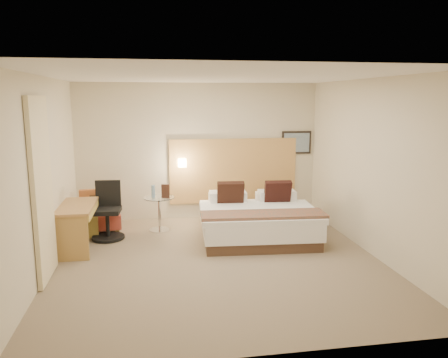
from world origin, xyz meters
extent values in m
cube|color=#796851|center=(0.00, 0.00, -0.01)|extent=(4.80, 5.00, 0.02)
cube|color=white|center=(0.00, 0.00, 2.71)|extent=(4.80, 5.00, 0.02)
cube|color=beige|center=(0.00, 2.51, 1.35)|extent=(4.80, 0.02, 2.70)
cube|color=beige|center=(0.00, -2.51, 1.35)|extent=(4.80, 0.02, 2.70)
cube|color=beige|center=(-2.41, 0.00, 1.35)|extent=(0.02, 5.00, 2.70)
cube|color=beige|center=(2.41, 0.00, 1.35)|extent=(0.02, 5.00, 2.70)
cube|color=tan|center=(0.70, 2.47, 0.95)|extent=(2.60, 0.04, 1.30)
cube|color=black|center=(2.02, 2.48, 1.50)|extent=(0.62, 0.03, 0.47)
cube|color=slate|center=(2.02, 2.46, 1.50)|extent=(0.54, 0.01, 0.39)
cylinder|color=white|center=(-0.35, 2.42, 1.15)|extent=(0.02, 0.12, 0.02)
cube|color=#FFEDC6|center=(-0.35, 2.36, 1.15)|extent=(0.15, 0.15, 0.15)
cube|color=beige|center=(-2.36, -0.25, 1.22)|extent=(0.06, 0.90, 2.42)
cylinder|color=#92C0E2|center=(-0.93, 1.70, 0.74)|extent=(0.07, 0.07, 0.23)
cube|color=#3A2118|center=(-0.71, 1.62, 0.75)|extent=(0.15, 0.07, 0.25)
cube|color=#483124|center=(0.84, 1.04, 0.09)|extent=(1.97, 1.97, 0.17)
cube|color=white|center=(0.84, 1.04, 0.31)|extent=(2.03, 2.03, 0.28)
cube|color=white|center=(0.82, 0.77, 0.50)|extent=(2.05, 1.50, 0.09)
cube|color=silver|center=(0.43, 1.77, 0.54)|extent=(0.69, 0.41, 0.17)
cube|color=white|center=(1.34, 1.71, 0.54)|extent=(0.69, 0.41, 0.17)
cube|color=white|center=(0.42, 1.53, 0.64)|extent=(0.69, 0.41, 0.17)
cube|color=white|center=(1.32, 1.46, 0.64)|extent=(0.69, 0.41, 0.17)
cube|color=black|center=(0.43, 1.33, 0.71)|extent=(0.49, 0.29, 0.49)
cube|color=black|center=(1.28, 1.27, 0.71)|extent=(0.49, 0.29, 0.49)
cube|color=#C64B28|center=(0.79, 0.39, 0.57)|extent=(2.03, 0.66, 0.05)
cube|color=tan|center=(-2.14, 1.52, 0.04)|extent=(0.08, 0.08, 0.09)
cube|color=#9C7E49|center=(-1.58, 1.60, 0.04)|extent=(0.08, 0.08, 0.09)
cube|color=#B37354|center=(-2.21, 2.00, 0.04)|extent=(0.08, 0.08, 0.09)
cube|color=tan|center=(-1.65, 2.08, 0.04)|extent=(0.08, 0.08, 0.09)
cube|color=#B03D2F|center=(-1.89, 1.80, 0.22)|extent=(0.78, 0.71, 0.26)
cube|color=#AF5F2F|center=(-1.93, 2.05, 0.54)|extent=(0.71, 0.20, 0.39)
cube|color=black|center=(-1.92, 1.96, 0.48)|extent=(0.35, 0.21, 0.34)
cylinder|color=white|center=(-0.83, 1.68, 0.01)|extent=(0.42, 0.42, 0.02)
cylinder|color=silver|center=(-0.83, 1.68, 0.32)|extent=(0.05, 0.05, 0.59)
cylinder|color=white|center=(-0.83, 1.68, 0.62)|extent=(0.62, 0.62, 0.01)
cube|color=#AC7A43|center=(-2.14, 0.88, 0.71)|extent=(0.54, 1.17, 0.04)
cube|color=#AC8343|center=(-2.14, 0.34, 0.34)|extent=(0.49, 0.04, 0.69)
cube|color=gold|center=(-2.13, 1.43, 0.34)|extent=(0.49, 0.04, 0.69)
cube|color=#D2B352|center=(-2.09, 0.88, 0.63)|extent=(0.45, 1.09, 0.10)
cylinder|color=black|center=(-1.72, 1.32, 0.03)|extent=(0.60, 0.60, 0.04)
cylinder|color=black|center=(-1.72, 1.32, 0.27)|extent=(0.07, 0.07, 0.43)
cube|color=black|center=(-1.72, 1.32, 0.50)|extent=(0.48, 0.48, 0.08)
cube|color=black|center=(-1.70, 1.53, 0.77)|extent=(0.43, 0.09, 0.45)
camera|label=1|loc=(-0.93, -6.14, 2.39)|focal=35.00mm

